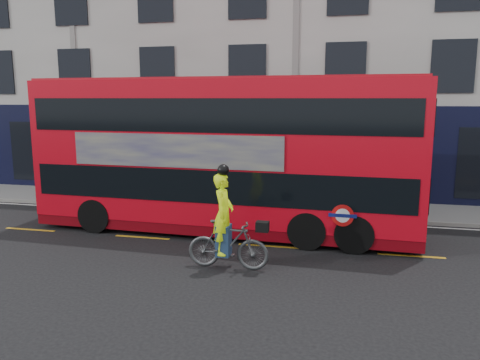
% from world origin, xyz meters
% --- Properties ---
extents(ground, '(120.00, 120.00, 0.00)m').
position_xyz_m(ground, '(0.00, 0.00, 0.00)').
color(ground, black).
rests_on(ground, ground).
extents(pavement, '(60.00, 3.00, 0.12)m').
position_xyz_m(pavement, '(0.00, 6.50, 0.06)').
color(pavement, slate).
rests_on(pavement, ground).
extents(kerb, '(60.00, 0.12, 0.13)m').
position_xyz_m(kerb, '(0.00, 5.00, 0.07)').
color(kerb, gray).
rests_on(kerb, ground).
extents(building_terrace, '(50.00, 10.07, 15.00)m').
position_xyz_m(building_terrace, '(0.00, 12.94, 7.49)').
color(building_terrace, beige).
rests_on(building_terrace, ground).
extents(road_edge_line, '(58.00, 0.10, 0.01)m').
position_xyz_m(road_edge_line, '(0.00, 4.70, 0.00)').
color(road_edge_line, silver).
rests_on(road_edge_line, ground).
extents(lane_dashes, '(58.00, 0.12, 0.01)m').
position_xyz_m(lane_dashes, '(0.00, 1.50, 0.00)').
color(lane_dashes, '#C48D17').
rests_on(lane_dashes, ground).
extents(bus, '(12.31, 3.24, 4.92)m').
position_xyz_m(bus, '(-1.66, 2.82, 2.52)').
color(bus, red).
rests_on(bus, ground).
extents(cyclist, '(2.10, 0.75, 2.70)m').
position_xyz_m(cyclist, '(-0.75, -0.53, 0.90)').
color(cyclist, '#45484A').
rests_on(cyclist, ground).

